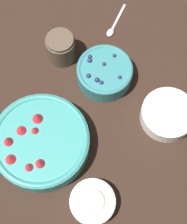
# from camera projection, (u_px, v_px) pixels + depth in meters

# --- Properties ---
(ground_plane) EXTENTS (4.00, 4.00, 0.00)m
(ground_plane) POSITION_uv_depth(u_px,v_px,m) (101.00, 94.00, 1.12)
(ground_plane) COLOR black
(bowl_strawberries) EXTENTS (0.27, 0.27, 0.08)m
(bowl_strawberries) POSITION_uv_depth(u_px,v_px,m) (41.00, 142.00, 1.03)
(bowl_strawberries) COLOR teal
(bowl_strawberries) RESTS_ON ground_plane
(bowl_blueberries) EXTENTS (0.16, 0.16, 0.07)m
(bowl_blueberries) POSITION_uv_depth(u_px,v_px,m) (105.00, 72.00, 1.11)
(bowl_blueberries) COLOR teal
(bowl_blueberries) RESTS_ON ground_plane
(bowl_bananas) EXTENTS (0.15, 0.15, 0.05)m
(bowl_bananas) POSITION_uv_depth(u_px,v_px,m) (168.00, 114.00, 1.06)
(bowl_bananas) COLOR white
(bowl_bananas) RESTS_ON ground_plane
(bowl_cream) EXTENTS (0.12, 0.12, 0.05)m
(bowl_cream) POSITION_uv_depth(u_px,v_px,m) (93.00, 202.00, 0.98)
(bowl_cream) COLOR silver
(bowl_cream) RESTS_ON ground_plane
(jar_chocolate) EXTENTS (0.09, 0.09, 0.10)m
(jar_chocolate) POSITION_uv_depth(u_px,v_px,m) (61.00, 48.00, 1.13)
(jar_chocolate) COLOR brown
(jar_chocolate) RESTS_ON ground_plane
(spoon) EXTENTS (0.14, 0.05, 0.01)m
(spoon) POSITION_uv_depth(u_px,v_px,m) (113.00, 26.00, 1.20)
(spoon) COLOR #B2B2B7
(spoon) RESTS_ON ground_plane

